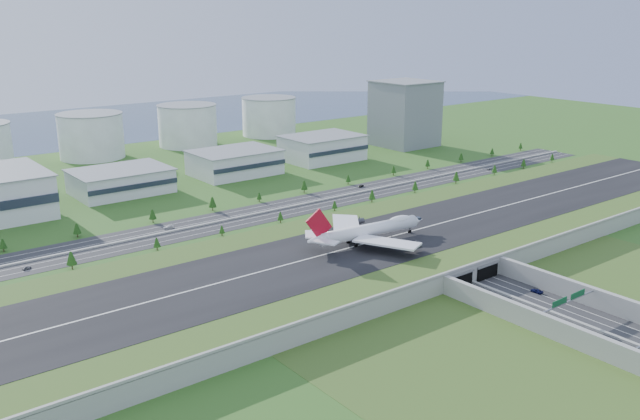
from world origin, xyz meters
TOP-DOWN VIEW (x-y plane):
  - ground at (0.00, 0.00)m, footprint 1200.00×1200.00m
  - airfield_deck at (0.00, -0.09)m, footprint 520.00×100.00m
  - underpass_road at (0.00, -99.42)m, footprint 38.80×120.40m
  - sign_gantry_near at (0.00, -95.04)m, footprint 38.70×0.70m
  - north_expressway at (0.00, 95.00)m, footprint 560.00×36.00m
  - tree_row at (10.06, 95.94)m, footprint 507.11×48.70m
  - hangar_mid_a at (-60.00, 190.00)m, footprint 58.00×42.00m
  - hangar_mid_b at (25.00, 190.00)m, footprint 58.00×42.00m
  - hangar_mid_c at (105.00, 190.00)m, footprint 58.00×42.00m
  - office_tower at (200.00, 195.00)m, footprint 46.00×46.00m
  - fuel_tank_b at (-35.00, 310.00)m, footprint 50.00×50.00m
  - fuel_tank_c at (50.00, 310.00)m, footprint 50.00×50.00m
  - fuel_tank_d at (135.00, 310.00)m, footprint 50.00×50.00m
  - bay_water at (0.00, 480.00)m, footprint 1200.00×260.00m
  - boeing_747 at (-15.40, 1.27)m, footprint 67.46×63.49m
  - car_0 at (-10.26, -80.92)m, footprint 3.30×5.41m
  - car_1 at (-7.61, -116.83)m, footprint 2.22×4.19m
  - car_2 at (12.47, -73.01)m, footprint 2.61×5.37m
  - car_4 at (-147.47, 85.24)m, footprint 4.39×2.78m
  - car_5 at (71.76, 105.49)m, footprint 4.55×2.26m
  - car_6 at (182.26, 85.71)m, footprint 6.32×3.92m
  - car_7 at (-69.93, 101.30)m, footprint 6.12×3.74m

SIDE VIEW (x-z plane):
  - ground at x=0.00m, z-range 0.00..0.00m
  - bay_water at x=0.00m, z-range 0.00..0.06m
  - north_expressway at x=0.00m, z-range 0.00..0.12m
  - car_1 at x=-7.61m, z-range 0.12..1.43m
  - car_4 at x=-147.47m, z-range 0.12..1.51m
  - car_5 at x=71.76m, z-range 0.12..1.55m
  - car_2 at x=12.47m, z-range 0.12..1.59m
  - car_6 at x=182.26m, z-range 0.12..1.75m
  - car_7 at x=-69.93m, z-range 0.12..1.78m
  - car_0 at x=-10.26m, z-range 0.12..1.84m
  - underpass_road at x=0.00m, z-range -0.57..7.43m
  - airfield_deck at x=0.00m, z-range -0.48..8.72m
  - tree_row at x=10.06m, z-range 0.40..8.84m
  - sign_gantry_near at x=0.00m, z-range 2.05..11.85m
  - hangar_mid_a at x=-60.00m, z-range 0.00..15.00m
  - hangar_mid_b at x=25.00m, z-range 0.00..17.00m
  - hangar_mid_c at x=105.00m, z-range 0.00..19.00m
  - boeing_747 at x=-15.40m, z-range 3.49..24.35m
  - fuel_tank_b at x=-35.00m, z-range 0.00..35.00m
  - fuel_tank_c at x=50.00m, z-range 0.00..35.00m
  - fuel_tank_d at x=135.00m, z-range 0.00..35.00m
  - office_tower at x=200.00m, z-range 0.00..55.00m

